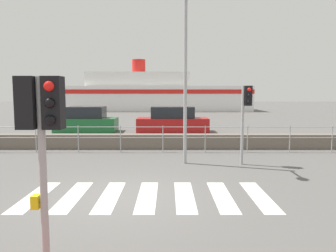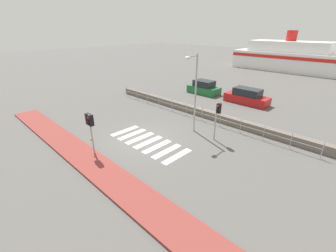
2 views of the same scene
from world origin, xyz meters
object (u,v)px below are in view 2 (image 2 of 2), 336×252
Objects in this scene: traffic_light_near at (90,124)px; ferry_boat at (301,59)px; parked_car_red at (247,97)px; parked_car_green at (204,88)px; traffic_light_far at (217,114)px; streetlamp at (194,85)px.

ferry_boat reaches higher than traffic_light_near.
parked_car_green is at bearing 180.00° from parked_car_red.
traffic_light_near is 0.71× the size of parked_car_green.
streetlamp is (-2.07, -0.06, 1.59)m from traffic_light_far.
traffic_light_far is at bearing -50.43° from parked_car_green.
parked_car_green is at bearing 121.16° from streetlamp.
traffic_light_far is 2.61m from streetlamp.
streetlamp is at bearing -88.18° from parked_car_red.
traffic_light_near is at bearing -108.07° from streetlamp.
parked_car_red is at bearing 91.82° from streetlamp.
ferry_boat reaches higher than parked_car_green.
traffic_light_far is at bearing 58.15° from traffic_light_near.
traffic_light_near is 40.89m from ferry_boat.
traffic_light_near is 7.39m from streetlamp.
parked_car_red is (-2.37, 9.49, -1.32)m from traffic_light_far.
parked_car_red is (1.94, 16.44, -1.43)m from traffic_light_near.
ferry_boat reaches higher than traffic_light_far.
ferry_boat is 6.31× the size of parked_car_green.
traffic_light_far is (4.32, 6.95, -0.11)m from traffic_light_near.
ferry_boat is at bearing 97.31° from traffic_light_far.
parked_car_green is (-3.53, 16.44, -1.43)m from traffic_light_near.
parked_car_green is at bearing 102.11° from traffic_light_near.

